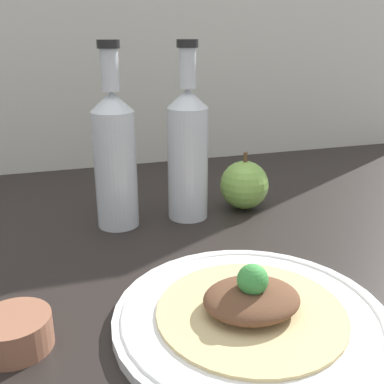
# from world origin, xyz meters

# --- Properties ---
(ground_plane) EXTENTS (1.80, 1.10, 0.04)m
(ground_plane) POSITION_xyz_m (0.00, 0.00, -0.02)
(ground_plane) COLOR black
(plate) EXTENTS (0.29, 0.29, 0.02)m
(plate) POSITION_xyz_m (0.09, -0.13, 0.01)
(plate) COLOR white
(plate) RESTS_ON ground_plane
(plated_food) EXTENTS (0.20, 0.20, 0.06)m
(plated_food) POSITION_xyz_m (0.09, -0.13, 0.03)
(plated_food) COLOR #D6BC7F
(plated_food) RESTS_ON plate
(cider_bottle_left) EXTENTS (0.07, 0.07, 0.29)m
(cider_bottle_left) POSITION_xyz_m (-0.01, 0.18, 0.11)
(cider_bottle_left) COLOR silver
(cider_bottle_left) RESTS_ON ground_plane
(cider_bottle_right) EXTENTS (0.07, 0.07, 0.29)m
(cider_bottle_right) POSITION_xyz_m (0.11, 0.18, 0.11)
(cider_bottle_right) COLOR silver
(cider_bottle_right) RESTS_ON ground_plane
(apple) EXTENTS (0.08, 0.08, 0.10)m
(apple) POSITION_xyz_m (0.22, 0.19, 0.04)
(apple) COLOR #84B74C
(apple) RESTS_ON ground_plane
(dipping_bowl) EXTENTS (0.07, 0.07, 0.03)m
(dipping_bowl) POSITION_xyz_m (-0.15, -0.09, 0.02)
(dipping_bowl) COLOR #996047
(dipping_bowl) RESTS_ON ground_plane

